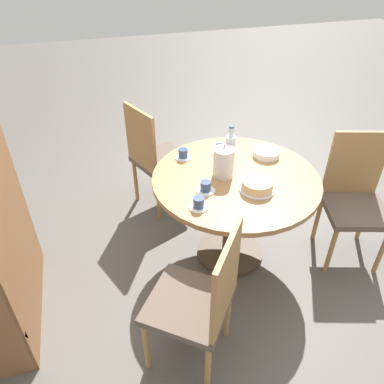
{
  "coord_description": "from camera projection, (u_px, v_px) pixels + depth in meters",
  "views": [
    {
      "loc": [
        -1.92,
        0.87,
        2.1
      ],
      "look_at": [
        0.0,
        0.31,
        0.65
      ],
      "focal_mm": 35.0,
      "sensor_mm": 36.0,
      "label": 1
    }
  ],
  "objects": [
    {
      "name": "ground_plane",
      "position": [
        230.0,
        253.0,
        2.92
      ],
      "size": [
        14.0,
        14.0,
        0.0
      ],
      "primitive_type": "plane",
      "color": "#56514C"
    },
    {
      "name": "dining_table",
      "position": [
        234.0,
        195.0,
        2.59
      ],
      "size": [
        1.13,
        1.13,
        0.72
      ],
      "color": "#473828",
      "rests_on": "ground_plane"
    },
    {
      "name": "chair_a",
      "position": [
        355.0,
        197.0,
        2.68
      ],
      "size": [
        0.52,
        0.52,
        0.96
      ],
      "rotation": [
        0.0,
        0.0,
        4.42
      ],
      "color": "#A87A47",
      "rests_on": "ground_plane"
    },
    {
      "name": "chair_b",
      "position": [
        155.0,
        156.0,
        3.14
      ],
      "size": [
        0.55,
        0.55,
        0.96
      ],
      "rotation": [
        0.0,
        0.0,
        6.68
      ],
      "color": "#A87A47",
      "rests_on": "ground_plane"
    },
    {
      "name": "chair_c",
      "position": [
        200.0,
        300.0,
        1.95
      ],
      "size": [
        0.59,
        0.59,
        0.96
      ],
      "rotation": [
        0.0,
        0.0,
        8.77
      ],
      "color": "#A87A47",
      "rests_on": "ground_plane"
    },
    {
      "name": "coffee_pot",
      "position": [
        224.0,
        161.0,
        2.45
      ],
      "size": [
        0.14,
        0.14,
        0.24
      ],
      "color": "silver",
      "rests_on": "dining_table"
    },
    {
      "name": "water_bottle",
      "position": [
        230.0,
        151.0,
        2.53
      ],
      "size": [
        0.07,
        0.07,
        0.31
      ],
      "color": "silver",
      "rests_on": "dining_table"
    },
    {
      "name": "cake_main",
      "position": [
        257.0,
        185.0,
        2.36
      ],
      "size": [
        0.23,
        0.23,
        0.07
      ],
      "color": "silver",
      "rests_on": "dining_table"
    },
    {
      "name": "cup_a",
      "position": [
        199.0,
        204.0,
        2.21
      ],
      "size": [
        0.12,
        0.12,
        0.07
      ],
      "color": "silver",
      "rests_on": "dining_table"
    },
    {
      "name": "cup_b",
      "position": [
        220.0,
        150.0,
        2.73
      ],
      "size": [
        0.12,
        0.12,
        0.07
      ],
      "color": "silver",
      "rests_on": "dining_table"
    },
    {
      "name": "cup_c",
      "position": [
        206.0,
        187.0,
        2.35
      ],
      "size": [
        0.12,
        0.12,
        0.07
      ],
      "color": "silver",
      "rests_on": "dining_table"
    },
    {
      "name": "cup_d",
      "position": [
        183.0,
        154.0,
        2.68
      ],
      "size": [
        0.12,
        0.12,
        0.07
      ],
      "color": "silver",
      "rests_on": "dining_table"
    },
    {
      "name": "plate_stack",
      "position": [
        266.0,
        153.0,
        2.7
      ],
      "size": [
        0.19,
        0.19,
        0.05
      ],
      "color": "white",
      "rests_on": "dining_table"
    }
  ]
}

